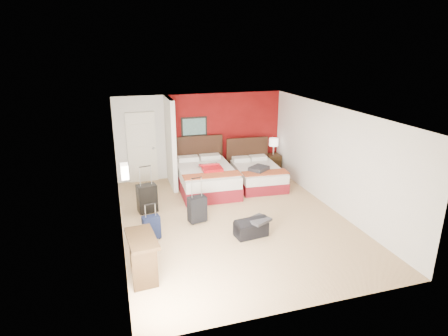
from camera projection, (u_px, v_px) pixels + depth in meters
name	position (u px, v px, depth m)	size (l,w,h in m)	color
ground	(234.00, 219.00, 8.71)	(6.50, 6.50, 0.00)	#D5B383
room_walls	(162.00, 156.00, 9.23)	(5.02, 6.52, 2.50)	silver
red_accent_panel	(225.00, 134.00, 11.46)	(3.50, 0.04, 2.50)	maroon
partition_wall	(171.00, 143.00, 10.42)	(0.12, 1.20, 2.50)	silver
entry_door	(142.00, 148.00, 10.82)	(0.82, 0.06, 2.05)	silver
bed_left	(206.00, 179.00, 10.37)	(1.48, 2.12, 0.64)	white
bed_right	(258.00, 176.00, 10.77)	(1.23, 1.76, 0.53)	white
red_suitcase_open	(211.00, 167.00, 10.20)	(0.53, 0.73, 0.09)	red
jacket_bundle	(259.00, 169.00, 10.37)	(0.50, 0.40, 0.12)	#313136
nightstand	(273.00, 163.00, 11.85)	(0.41, 0.41, 0.58)	#302010
table_lamp	(274.00, 147.00, 11.68)	(0.29, 0.29, 0.51)	white
suitcase_black	(147.00, 199.00, 8.97)	(0.45, 0.28, 0.67)	black
suitcase_charcoal	(197.00, 210.00, 8.49)	(0.40, 0.25, 0.59)	black
suitcase_navy	(151.00, 228.00, 7.76)	(0.35, 0.21, 0.48)	black
duffel_bag	(251.00, 228.00, 7.92)	(0.68, 0.36, 0.34)	black
jacket_draped	(259.00, 220.00, 7.85)	(0.44, 0.37, 0.06)	#343338
desk	(143.00, 257.00, 6.47)	(0.46, 0.92, 0.77)	black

